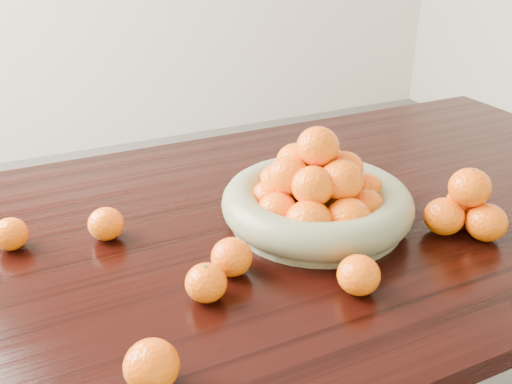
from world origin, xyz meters
name	(u,v)px	position (x,y,z in m)	size (l,w,h in m)	color
dining_table	(271,256)	(0.00, 0.00, 0.66)	(2.00, 1.00, 0.75)	black
fruit_bowl	(317,197)	(0.08, -0.05, 0.81)	(0.38, 0.38, 0.20)	gray
orange_pyramid	(466,207)	(0.32, -0.21, 0.80)	(0.15, 0.15, 0.13)	orange
loose_orange_0	(206,283)	(-0.22, -0.20, 0.78)	(0.07, 0.07, 0.06)	orange
loose_orange_1	(152,366)	(-0.35, -0.34, 0.78)	(0.07, 0.07, 0.07)	orange
loose_orange_2	(359,275)	(0.02, -0.29, 0.78)	(0.07, 0.07, 0.07)	orange
loose_orange_3	(10,234)	(-0.49, 0.11, 0.78)	(0.07, 0.07, 0.06)	orange
loose_orange_4	(232,257)	(-0.15, -0.15, 0.78)	(0.07, 0.07, 0.07)	orange
loose_orange_5	(106,224)	(-0.32, 0.07, 0.78)	(0.07, 0.07, 0.06)	orange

